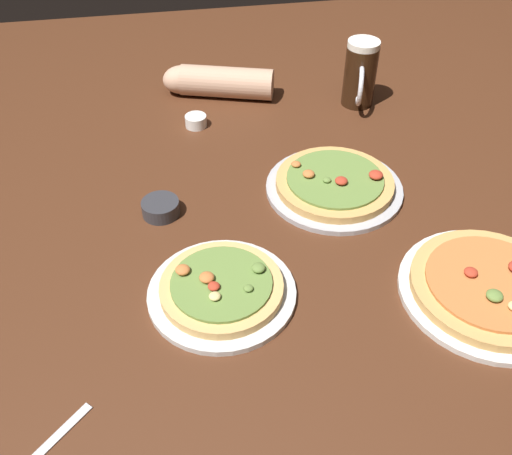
{
  "coord_description": "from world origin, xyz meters",
  "views": [
    {
      "loc": [
        -0.15,
        -0.85,
        0.79
      ],
      "look_at": [
        0.0,
        0.0,
        0.02
      ],
      "focal_mm": 40.69,
      "sensor_mm": 36.0,
      "label": 1
    }
  ],
  "objects_px": {
    "pizza_plate_near": "(489,288)",
    "diner_arm": "(215,82)",
    "ramekin_sauce": "(196,121)",
    "ramekin_butter": "(161,208)",
    "pizza_plate_far": "(334,185)",
    "pizza_plate_side": "(222,289)",
    "beer_mug_dark": "(360,74)"
  },
  "relations": [
    {
      "from": "pizza_plate_near",
      "to": "diner_arm",
      "type": "distance_m",
      "value": 0.9
    },
    {
      "from": "ramekin_sauce",
      "to": "ramekin_butter",
      "type": "relative_size",
      "value": 0.69
    },
    {
      "from": "pizza_plate_far",
      "to": "pizza_plate_side",
      "type": "bearing_deg",
      "value": -137.39
    },
    {
      "from": "pizza_plate_far",
      "to": "pizza_plate_side",
      "type": "height_order",
      "value": "pizza_plate_far"
    },
    {
      "from": "diner_arm",
      "to": "ramekin_sauce",
      "type": "bearing_deg",
      "value": -114.58
    },
    {
      "from": "pizza_plate_far",
      "to": "beer_mug_dark",
      "type": "height_order",
      "value": "beer_mug_dark"
    },
    {
      "from": "pizza_plate_far",
      "to": "pizza_plate_side",
      "type": "xyz_separation_m",
      "value": [
        -0.28,
        -0.26,
        -0.0
      ]
    },
    {
      "from": "ramekin_sauce",
      "to": "diner_arm",
      "type": "relative_size",
      "value": 0.18
    },
    {
      "from": "pizza_plate_far",
      "to": "beer_mug_dark",
      "type": "relative_size",
      "value": 1.72
    },
    {
      "from": "beer_mug_dark",
      "to": "ramekin_butter",
      "type": "distance_m",
      "value": 0.66
    },
    {
      "from": "pizza_plate_near",
      "to": "beer_mug_dark",
      "type": "height_order",
      "value": "beer_mug_dark"
    },
    {
      "from": "ramekin_butter",
      "to": "pizza_plate_far",
      "type": "bearing_deg",
      "value": 1.86
    },
    {
      "from": "beer_mug_dark",
      "to": "ramekin_sauce",
      "type": "xyz_separation_m",
      "value": [
        -0.43,
        -0.03,
        -0.07
      ]
    },
    {
      "from": "ramekin_butter",
      "to": "diner_arm",
      "type": "height_order",
      "value": "diner_arm"
    },
    {
      "from": "pizza_plate_far",
      "to": "ramekin_sauce",
      "type": "height_order",
      "value": "pizza_plate_far"
    },
    {
      "from": "ramekin_sauce",
      "to": "diner_arm",
      "type": "xyz_separation_m",
      "value": [
        0.07,
        0.15,
        0.03
      ]
    },
    {
      "from": "beer_mug_dark",
      "to": "ramekin_sauce",
      "type": "distance_m",
      "value": 0.44
    },
    {
      "from": "pizza_plate_side",
      "to": "diner_arm",
      "type": "distance_m",
      "value": 0.73
    },
    {
      "from": "pizza_plate_near",
      "to": "pizza_plate_far",
      "type": "relative_size",
      "value": 1.07
    },
    {
      "from": "pizza_plate_far",
      "to": "diner_arm",
      "type": "xyz_separation_m",
      "value": [
        -0.2,
        0.47,
        0.02
      ]
    },
    {
      "from": "pizza_plate_near",
      "to": "ramekin_sauce",
      "type": "xyz_separation_m",
      "value": [
        -0.46,
        0.66,
        -0.0
      ]
    },
    {
      "from": "pizza_plate_near",
      "to": "pizza_plate_side",
      "type": "bearing_deg",
      "value": 170.25
    },
    {
      "from": "pizza_plate_near",
      "to": "ramekin_butter",
      "type": "xyz_separation_m",
      "value": [
        -0.57,
        0.33,
        -0.0
      ]
    },
    {
      "from": "pizza_plate_near",
      "to": "pizza_plate_side",
      "type": "relative_size",
      "value": 1.2
    },
    {
      "from": "pizza_plate_near",
      "to": "ramekin_sauce",
      "type": "height_order",
      "value": "pizza_plate_near"
    },
    {
      "from": "beer_mug_dark",
      "to": "ramekin_sauce",
      "type": "height_order",
      "value": "beer_mug_dark"
    },
    {
      "from": "pizza_plate_near",
      "to": "diner_arm",
      "type": "relative_size",
      "value": 1.07
    },
    {
      "from": "beer_mug_dark",
      "to": "diner_arm",
      "type": "bearing_deg",
      "value": 162.75
    },
    {
      "from": "pizza_plate_far",
      "to": "pizza_plate_near",
      "type": "bearing_deg",
      "value": -60.94
    },
    {
      "from": "diner_arm",
      "to": "pizza_plate_near",
      "type": "bearing_deg",
      "value": -64.04
    },
    {
      "from": "diner_arm",
      "to": "beer_mug_dark",
      "type": "bearing_deg",
      "value": -17.25
    },
    {
      "from": "pizza_plate_near",
      "to": "ramekin_sauce",
      "type": "bearing_deg",
      "value": 124.96
    }
  ]
}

